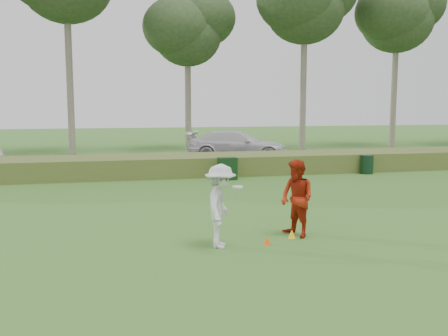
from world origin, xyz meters
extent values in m
plane|color=#2F6321|center=(0.00, 0.00, 0.00)|extent=(120.00, 120.00, 0.00)
cube|color=#4A5C24|center=(0.00, 12.00, 0.45)|extent=(80.00, 3.00, 0.90)
cube|color=#2D2D2D|center=(0.00, 17.00, 0.03)|extent=(80.00, 6.00, 0.06)
cylinder|color=gray|center=(-6.00, 23.00, 7.75)|extent=(0.44, 0.44, 15.50)
cylinder|color=gray|center=(2.00, 24.50, 5.75)|extent=(0.44, 0.44, 11.50)
ellipsoid|color=#293F1F|center=(2.00, 24.50, 8.62)|extent=(6.24, 6.24, 5.28)
cylinder|color=gray|center=(10.00, 22.50, 7.00)|extent=(0.44, 0.44, 14.00)
ellipsoid|color=#293F1F|center=(10.00, 22.50, 10.50)|extent=(7.28, 7.28, 6.16)
cylinder|color=gray|center=(18.00, 23.80, 6.75)|extent=(0.44, 0.44, 13.50)
ellipsoid|color=#293F1F|center=(18.00, 23.80, 10.12)|extent=(7.02, 7.02, 5.94)
imported|color=silver|center=(-1.05, -0.26, 0.97)|extent=(1.10, 1.43, 1.95)
cylinder|color=white|center=(-0.65, -0.26, 1.41)|extent=(0.27, 0.27, 0.03)
imported|color=#A4210E|center=(1.02, 0.24, 0.97)|extent=(1.02, 1.14, 1.94)
cone|color=#FF530D|center=(0.07, -0.32, 0.10)|extent=(0.18, 0.18, 0.20)
cone|color=yellow|center=(0.85, 0.10, 0.11)|extent=(0.20, 0.20, 0.22)
cube|color=black|center=(1.49, 9.88, 0.49)|extent=(0.83, 0.56, 0.99)
cylinder|color=black|center=(8.45, 10.26, 0.45)|extent=(0.64, 0.64, 0.89)
imported|color=silver|center=(3.77, 17.03, 0.92)|extent=(6.36, 4.24, 1.71)
camera|label=1|loc=(-3.48, -11.33, 3.32)|focal=40.00mm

